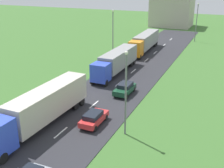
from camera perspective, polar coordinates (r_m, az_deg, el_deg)
The scene contains 10 objects.
road at distance 25.78m, azimuth -17.61°, elevation -15.36°, with size 10.00×140.00×0.06m, color #2B2B30.
truck_second at distance 30.41m, azimuth -13.83°, elevation -4.42°, with size 2.88×14.50×3.77m.
truck_third at distance 46.27m, azimuth 0.86°, elevation 4.63°, with size 2.55×13.47×3.50m.
truck_fourth at distance 60.98m, azimuth 6.55°, elevation 8.43°, with size 2.88×14.78×3.58m.
car_fourth at distance 30.43m, azimuth -3.66°, elevation -6.77°, with size 1.75×3.97×1.41m.
car_fifth at distance 38.11m, azimuth 2.57°, elevation -0.90°, with size 1.91×4.17×1.48m.
lamppost_second at distance 27.06m, azimuth 2.76°, elevation -1.19°, with size 0.36×0.36×8.51m.
lamppost_third at distance 54.11m, azimuth 0.18°, elevation 10.24°, with size 0.36×0.36×9.23m.
lamppost_fourth at distance 72.82m, azimuth 16.53°, elevation 12.04°, with size 0.36×0.36×9.16m.
distant_building at distance 95.66m, azimuth 11.88°, elevation 14.15°, with size 12.41×10.66×9.75m, color #B2A899.
Camera 1 is at (14.77, 9.31, 14.71)m, focal length 45.84 mm.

